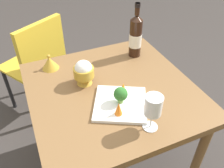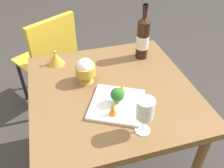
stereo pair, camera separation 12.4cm
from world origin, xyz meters
name	(u,v)px [view 1 (the left image)]	position (x,y,z in m)	size (l,w,h in m)	color
ground_plane	(112,165)	(0.00, 0.00, 0.00)	(8.00, 8.00, 0.00)	#383330
dining_table	(112,101)	(0.00, 0.00, 0.64)	(0.86, 0.86, 0.72)	brown
chair_by_wall	(38,60)	(0.76, 0.29, 0.53)	(0.55, 0.55, 0.85)	gold
wine_bottle	(136,36)	(0.25, -0.26, 0.86)	(0.08, 0.08, 0.34)	black
wine_glass	(153,106)	(-0.31, -0.05, 0.85)	(0.08, 0.08, 0.18)	white
rice_bowl	(84,72)	(0.10, 0.12, 0.80)	(0.11, 0.11, 0.14)	gold
rice_bowl_lid	(50,63)	(0.32, 0.26, 0.76)	(0.10, 0.10, 0.09)	gold
serving_plate	(120,104)	(-0.13, 0.01, 0.73)	(0.34, 0.34, 0.02)	white
broccoli_floret	(121,94)	(-0.13, 0.01, 0.79)	(0.07, 0.07, 0.09)	#729E4C
carrot_garnish_left	(119,109)	(-0.20, 0.05, 0.77)	(0.04, 0.04, 0.07)	orange
carrot_garnish_right	(123,88)	(-0.07, -0.03, 0.77)	(0.04, 0.04, 0.06)	orange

